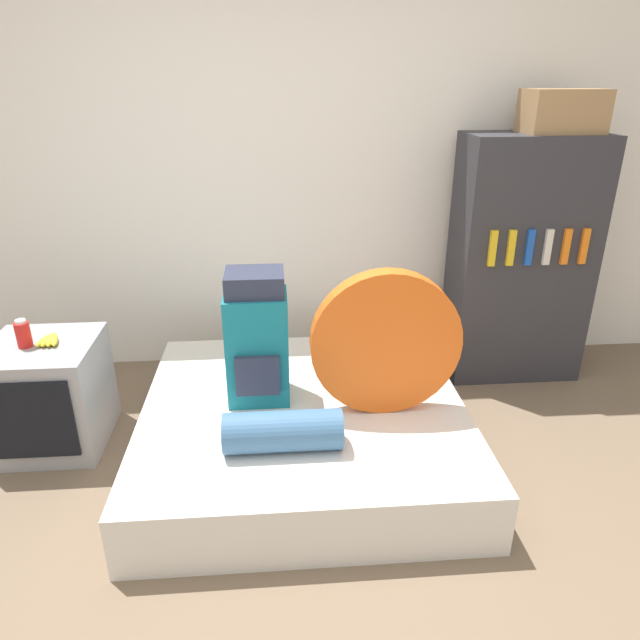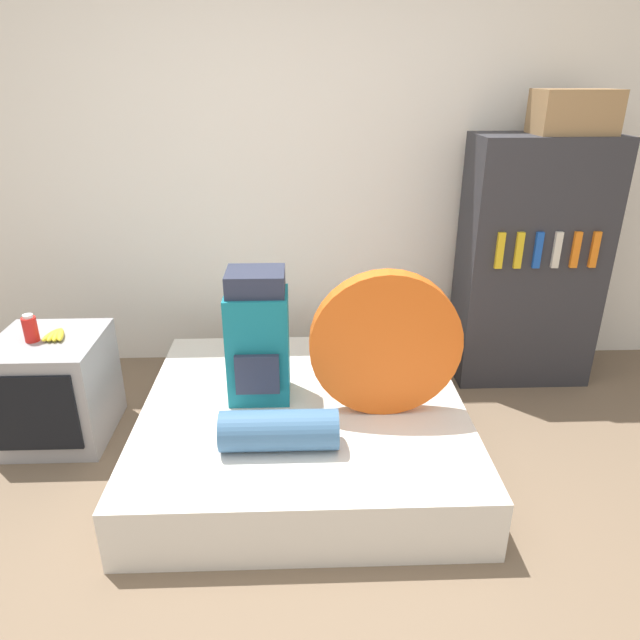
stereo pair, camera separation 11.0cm
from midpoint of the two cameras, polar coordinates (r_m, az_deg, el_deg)
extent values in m
plane|color=brown|center=(2.41, -0.53, -25.38)|extent=(16.00, 16.00, 0.00)
cube|color=white|center=(3.63, -1.49, 15.27)|extent=(8.00, 0.05, 2.60)
cube|color=silver|center=(2.97, -0.52, -10.65)|extent=(1.60, 1.55, 0.29)
cube|color=#14707F|center=(2.83, -5.08, -2.60)|extent=(0.30, 0.25, 0.56)
cube|color=#282D42|center=(2.72, -5.31, 3.85)|extent=(0.28, 0.23, 0.11)
cube|color=#282D42|center=(2.75, -5.15, -5.47)|extent=(0.21, 0.03, 0.20)
cylinder|color=#E05B19|center=(2.69, 7.72, -2.42)|extent=(0.71, 0.09, 0.71)
cylinder|color=#3D668E|center=(2.53, -2.84, -10.97)|extent=(0.52, 0.18, 0.18)
cube|color=#939399|center=(3.32, -24.06, -6.23)|extent=(0.53, 0.53, 0.57)
cube|color=black|center=(3.10, -25.85, -8.46)|extent=(0.42, 0.02, 0.41)
cylinder|color=red|center=(3.18, -26.10, -0.85)|extent=(0.07, 0.07, 0.13)
cylinder|color=white|center=(3.15, -26.33, 0.34)|extent=(0.05, 0.05, 0.02)
ellipsoid|color=yellow|center=(3.19, -24.32, -1.36)|extent=(0.08, 0.15, 0.04)
ellipsoid|color=yellow|center=(3.18, -24.10, -1.36)|extent=(0.05, 0.15, 0.04)
ellipsoid|color=yellow|center=(3.18, -23.87, -1.36)|extent=(0.05, 0.15, 0.04)
ellipsoid|color=yellow|center=(3.17, -23.64, -1.36)|extent=(0.08, 0.15, 0.04)
cube|color=#2D2D33|center=(3.73, 21.02, 5.30)|extent=(0.81, 0.40, 1.51)
cube|color=gold|center=(3.40, 18.45, 6.60)|extent=(0.04, 0.02, 0.21)
cube|color=gold|center=(3.44, 20.15, 6.55)|extent=(0.04, 0.02, 0.21)
cube|color=#194CB2|center=(3.48, 21.82, 6.49)|extent=(0.04, 0.02, 0.21)
cube|color=beige|center=(3.52, 23.44, 6.44)|extent=(0.04, 0.02, 0.21)
cube|color=orange|center=(3.57, 25.03, 6.37)|extent=(0.04, 0.02, 0.21)
cube|color=orange|center=(3.62, 26.57, 6.31)|extent=(0.04, 0.02, 0.21)
cube|color=#99754C|center=(3.60, 24.91, 18.36)|extent=(0.42, 0.28, 0.23)
camera|label=1|loc=(0.06, -88.83, 0.51)|focal=32.00mm
camera|label=2|loc=(0.06, 91.17, -0.51)|focal=32.00mm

